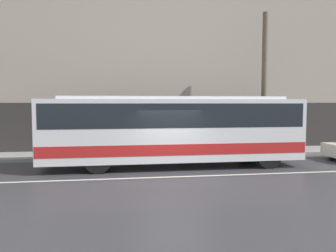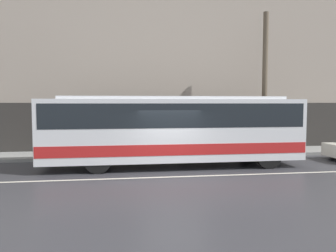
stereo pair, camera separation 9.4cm
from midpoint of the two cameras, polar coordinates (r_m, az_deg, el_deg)
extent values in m
plane|color=#333338|center=(12.51, 1.12, -8.86)|extent=(60.00, 60.00, 0.00)
cube|color=gray|center=(17.60, -1.62, -4.83)|extent=(60.00, 2.49, 0.16)
cube|color=gray|center=(19.14, -2.14, 15.17)|extent=(60.00, 0.30, 12.98)
cube|color=#2D2B28|center=(18.67, -2.05, -0.24)|extent=(60.00, 0.06, 2.80)
cube|color=beige|center=(12.51, 1.12, -8.84)|extent=(54.00, 0.14, 0.01)
cube|color=silver|center=(14.39, 1.01, -0.51)|extent=(11.14, 2.53, 2.60)
cube|color=#B21E1E|center=(14.47, 1.00, -3.48)|extent=(11.09, 2.55, 0.45)
cube|color=black|center=(14.36, 1.01, 1.99)|extent=(10.81, 2.55, 0.99)
cube|color=orange|center=(16.16, 20.76, 3.67)|extent=(0.12, 1.89, 0.28)
cube|color=silver|center=(14.35, 1.01, 4.92)|extent=(9.47, 2.15, 0.12)
cylinder|color=black|center=(14.65, 17.30, -4.96)|extent=(1.10, 0.28, 1.10)
cylinder|color=black|center=(16.64, 14.04, -3.83)|extent=(1.10, 0.28, 1.10)
cylinder|color=black|center=(13.29, -11.93, -5.77)|extent=(1.10, 0.28, 1.10)
cylinder|color=black|center=(15.46, -11.38, -4.39)|extent=(1.10, 0.28, 1.10)
cylinder|color=black|center=(18.56, 27.10, -4.00)|extent=(0.68, 0.20, 0.68)
cylinder|color=brown|center=(18.47, 16.64, 7.24)|extent=(0.28, 0.28, 7.44)
cylinder|color=navy|center=(17.51, -11.97, -2.38)|extent=(0.36, 0.36, 1.41)
sphere|color=tan|center=(17.44, -12.01, 0.34)|extent=(0.26, 0.26, 0.26)
camera|label=1|loc=(0.05, -89.81, 0.01)|focal=35.00mm
camera|label=2|loc=(0.05, 90.19, -0.01)|focal=35.00mm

